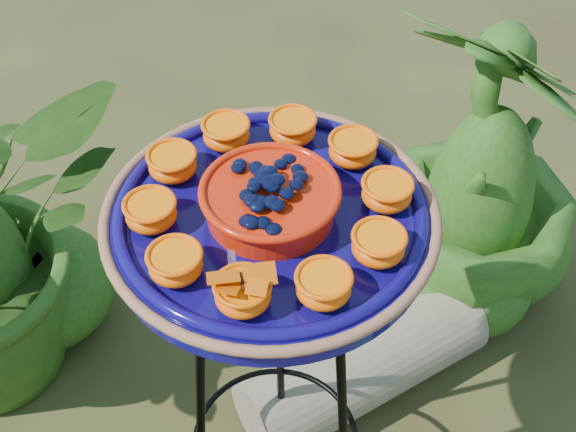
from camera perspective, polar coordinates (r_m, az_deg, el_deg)
name	(u,v)px	position (r m, az deg, el deg)	size (l,w,h in m)	color
tripod_stand	(274,372)	(1.55, -1.00, -11.06)	(0.40, 0.41, 0.98)	black
feeder_dish	(271,214)	(1.22, -1.25, 0.11)	(0.56, 0.56, 0.12)	#0D0758
driftwood_log	(363,365)	(2.15, 5.38, -10.49)	(0.22, 0.22, 0.67)	gray
shrub_back_right	(484,173)	(2.15, 13.79, 2.97)	(0.54, 0.54, 0.96)	#204813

